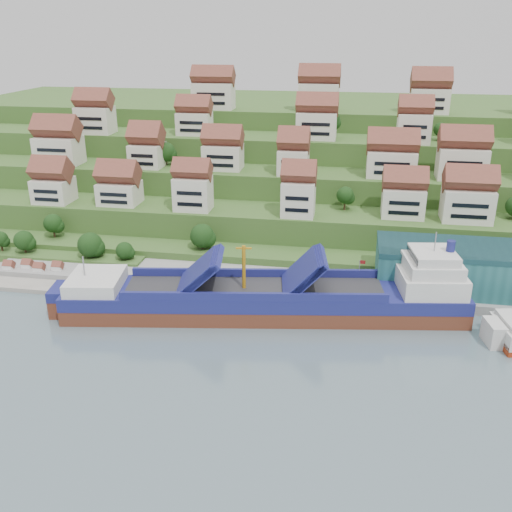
# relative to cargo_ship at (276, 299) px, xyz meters

# --- Properties ---
(ground) EXTENTS (300.00, 300.00, 0.00)m
(ground) POSITION_rel_cargo_ship_xyz_m (-0.87, -1.50, -3.51)
(ground) COLOR slate
(ground) RESTS_ON ground
(quay) EXTENTS (180.00, 14.00, 2.20)m
(quay) POSITION_rel_cargo_ship_xyz_m (19.13, 13.50, -2.41)
(quay) COLOR gray
(quay) RESTS_ON ground
(pebble_beach) EXTENTS (45.00, 20.00, 1.00)m
(pebble_beach) POSITION_rel_cargo_ship_xyz_m (-58.87, 10.50, -3.01)
(pebble_beach) COLOR gray
(pebble_beach) RESTS_ON ground
(hillside) EXTENTS (260.00, 128.00, 31.00)m
(hillside) POSITION_rel_cargo_ship_xyz_m (-0.87, 102.05, 7.15)
(hillside) COLOR #2D4C1E
(hillside) RESTS_ON ground
(hillside_village) EXTENTS (157.70, 63.94, 28.78)m
(hillside_village) POSITION_rel_cargo_ship_xyz_m (4.46, 58.59, 20.49)
(hillside_village) COLOR silver
(hillside_village) RESTS_ON ground
(hillside_trees) EXTENTS (142.85, 62.73, 30.75)m
(hillside_trees) POSITION_rel_cargo_ship_xyz_m (-14.87, 42.59, 12.63)
(hillside_trees) COLOR #1A3D14
(hillside_trees) RESTS_ON ground
(flagpole) EXTENTS (1.28, 0.16, 8.00)m
(flagpole) POSITION_rel_cargo_ship_xyz_m (17.25, 8.50, 3.38)
(flagpole) COLOR gray
(flagpole) RESTS_ON quay
(beach_huts) EXTENTS (14.40, 3.70, 2.20)m
(beach_huts) POSITION_rel_cargo_ship_xyz_m (-60.87, 9.25, -1.41)
(beach_huts) COLOR white
(beach_huts) RESTS_ON pebble_beach
(cargo_ship) EXTENTS (84.97, 25.47, 18.70)m
(cargo_ship) POSITION_rel_cargo_ship_xyz_m (0.00, 0.00, 0.00)
(cargo_ship) COLOR #5A2B1B
(cargo_ship) RESTS_ON ground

